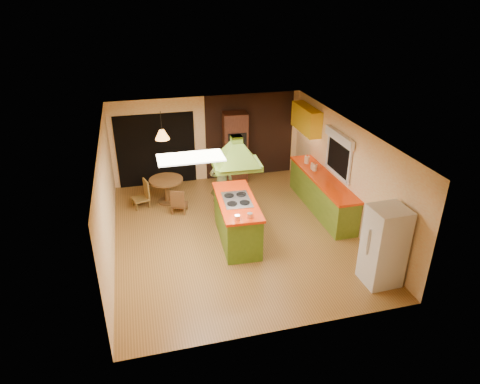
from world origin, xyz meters
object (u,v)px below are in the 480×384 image
object	(u,v)px
man	(222,183)
dining_table	(166,186)
wall_oven	(235,147)
kitchen_island	(237,220)
refrigerator	(384,246)
canister_large	(307,160)

from	to	relation	value
man	dining_table	bearing A→B (deg)	-23.06
wall_oven	kitchen_island	bearing A→B (deg)	-99.27
man	refrigerator	distance (m)	4.29
man	canister_large	xyz separation A→B (m)	(2.46, 0.45, 0.21)
dining_table	canister_large	bearing A→B (deg)	-6.62
man	dining_table	world-z (taller)	man
refrigerator	wall_oven	xyz separation A→B (m)	(-1.61, 5.40, 0.21)
wall_oven	dining_table	xyz separation A→B (m)	(-2.11, -0.95, -0.56)
wall_oven	dining_table	size ratio (longest dim) A/B	2.30
kitchen_island	dining_table	world-z (taller)	kitchen_island
refrigerator	wall_oven	size ratio (longest dim) A/B	0.79
refrigerator	canister_large	size ratio (longest dim) A/B	8.12
canister_large	wall_oven	bearing A→B (deg)	140.26
refrigerator	dining_table	world-z (taller)	refrigerator
man	canister_large	bearing A→B (deg)	-158.41
man	dining_table	size ratio (longest dim) A/B	1.81
kitchen_island	man	xyz separation A→B (m)	(-0.05, 1.37, 0.29)
kitchen_island	wall_oven	distance (m)	3.34
refrigerator	canister_large	world-z (taller)	refrigerator
dining_table	canister_large	world-z (taller)	canister_large
dining_table	wall_oven	bearing A→B (deg)	24.15
dining_table	kitchen_island	bearing A→B (deg)	-58.95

